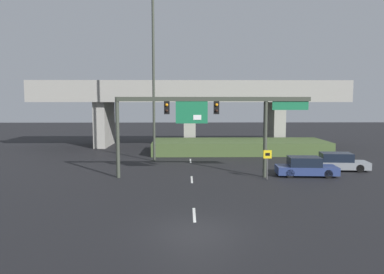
# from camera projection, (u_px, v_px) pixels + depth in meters

# --- Properties ---
(ground_plane) EXTENTS (160.00, 160.00, 0.00)m
(ground_plane) POSITION_uv_depth(u_px,v_px,m) (195.00, 231.00, 16.59)
(ground_plane) COLOR black
(lane_markings) EXTENTS (0.14, 44.46, 0.01)m
(lane_markings) POSITION_uv_depth(u_px,v_px,m) (191.00, 169.00, 31.45)
(lane_markings) COLOR silver
(lane_markings) RESTS_ON ground
(signal_gantry) EXTENTS (14.38, 0.44, 6.01)m
(signal_gantry) POSITION_uv_depth(u_px,v_px,m) (206.00, 113.00, 27.55)
(signal_gantry) COLOR #383D33
(signal_gantry) RESTS_ON ground
(speed_limit_sign) EXTENTS (0.60, 0.11, 2.22)m
(speed_limit_sign) POSITION_uv_depth(u_px,v_px,m) (267.00, 160.00, 27.09)
(speed_limit_sign) COLOR #4C4C4C
(speed_limit_sign) RESTS_ON ground
(highway_light_pole_near) EXTENTS (0.70, 0.36, 17.78)m
(highway_light_pole_near) POSITION_uv_depth(u_px,v_px,m) (153.00, 62.00, 34.56)
(highway_light_pole_near) COLOR #383D33
(highway_light_pole_near) RESTS_ON ground
(overpass_bridge) EXTENTS (37.90, 7.91, 8.05)m
(overpass_bridge) POSITION_uv_depth(u_px,v_px,m) (189.00, 102.00, 46.97)
(overpass_bridge) COLOR gray
(overpass_bridge) RESTS_ON ground
(grass_embankment) EXTENTS (18.77, 6.33, 1.37)m
(grass_embankment) POSITION_uv_depth(u_px,v_px,m) (239.00, 147.00, 41.01)
(grass_embankment) COLOR #42562D
(grass_embankment) RESTS_ON ground
(parked_sedan_near_right) EXTENTS (4.64, 2.14, 1.47)m
(parked_sedan_near_right) POSITION_uv_depth(u_px,v_px,m) (306.00, 167.00, 28.55)
(parked_sedan_near_right) COLOR navy
(parked_sedan_near_right) RESTS_ON ground
(parked_sedan_mid_right) EXTENTS (4.86, 2.23, 1.45)m
(parked_sedan_mid_right) POSITION_uv_depth(u_px,v_px,m) (338.00, 162.00, 30.82)
(parked_sedan_mid_right) COLOR gray
(parked_sedan_mid_right) RESTS_ON ground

